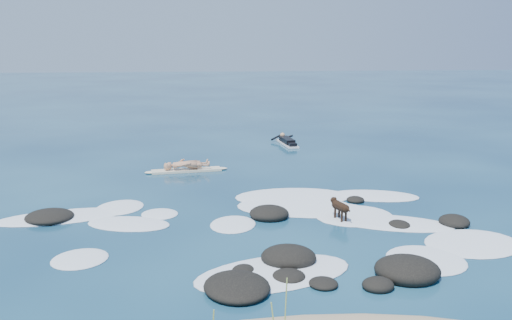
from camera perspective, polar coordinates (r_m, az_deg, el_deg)
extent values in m
plane|color=#0A2642|center=(16.58, 0.71, -5.90)|extent=(160.00, 160.00, 0.00)
cylinder|color=#8EAB53|center=(9.82, 2.97, -14.63)|extent=(0.06, 0.10, 1.12)
ellipsoid|color=black|center=(13.11, 14.88, -10.59)|extent=(1.52, 1.46, 0.56)
ellipsoid|color=black|center=(16.39, 14.14, -6.30)|extent=(0.60, 0.72, 0.21)
ellipsoid|color=black|center=(12.02, -1.93, -12.55)|extent=(1.61, 1.78, 0.37)
ellipsoid|color=black|center=(16.69, 1.33, -5.38)|extent=(1.47, 1.46, 0.45)
ellipsoid|color=black|center=(12.39, 12.10, -12.13)|extent=(0.82, 0.78, 0.30)
ellipsoid|color=black|center=(17.51, -19.95, -5.35)|extent=(1.86, 1.84, 0.37)
ellipsoid|color=black|center=(12.34, 6.76, -12.17)|extent=(0.77, 0.79, 0.20)
ellipsoid|color=black|center=(12.61, 3.31, -11.52)|extent=(0.73, 0.77, 0.23)
ellipsoid|color=black|center=(16.96, 19.21, -5.83)|extent=(0.93, 0.97, 0.38)
ellipsoid|color=black|center=(13.45, 3.28, -9.67)|extent=(1.55, 1.48, 0.51)
ellipsoid|color=black|center=(12.91, -1.31, -10.98)|extent=(0.67, 0.76, 0.18)
ellipsoid|color=black|center=(18.55, 9.92, -3.96)|extent=(0.76, 0.77, 0.23)
ellipsoid|color=white|center=(15.62, 20.83, -7.80)|extent=(3.06, 2.77, 0.12)
ellipsoid|color=white|center=(17.66, -18.88, -5.41)|extent=(4.01, 2.34, 0.12)
ellipsoid|color=white|center=(12.87, 1.79, -11.23)|extent=(4.10, 2.93, 0.12)
ellipsoid|color=white|center=(16.07, -2.32, -6.46)|extent=(1.60, 1.86, 0.12)
ellipsoid|color=white|center=(17.53, 5.38, -4.92)|extent=(4.12, 2.50, 0.12)
ellipsoid|color=white|center=(17.08, 9.75, -5.50)|extent=(2.68, 2.55, 0.12)
ellipsoid|color=white|center=(16.63, 13.35, -6.14)|extent=(3.80, 2.66, 0.12)
ellipsoid|color=white|center=(16.50, -12.62, -6.25)|extent=(2.69, 2.00, 0.12)
ellipsoid|color=white|center=(18.86, 3.70, -3.69)|extent=(3.88, 2.34, 0.12)
ellipsoid|color=white|center=(14.16, 16.64, -9.55)|extent=(2.21, 2.30, 0.12)
ellipsoid|color=white|center=(18.12, -13.47, -4.64)|extent=(1.89, 2.09, 0.12)
ellipsoid|color=white|center=(17.78, 3.94, -4.66)|extent=(3.94, 2.84, 0.12)
ellipsoid|color=white|center=(14.25, -17.20, -9.44)|extent=(1.74, 1.80, 0.12)
ellipsoid|color=white|center=(17.21, -9.60, -5.36)|extent=(1.37, 1.42, 0.12)
ellipsoid|color=white|center=(19.34, 11.77, -3.53)|extent=(3.20, 2.21, 0.12)
ellipsoid|color=white|center=(16.60, 8.33, -5.96)|extent=(1.10, 0.90, 0.12)
cube|color=beige|center=(22.58, -6.96, -1.04)|extent=(2.77, 0.94, 0.09)
ellipsoid|color=beige|center=(22.79, -3.57, -0.85)|extent=(0.58, 0.38, 0.10)
ellipsoid|color=beige|center=(22.45, -10.40, -1.22)|extent=(0.58, 0.38, 0.10)
imported|color=tan|center=(22.39, -7.02, 1.28)|extent=(0.51, 0.70, 1.77)
cube|color=white|center=(28.25, 3.12, 1.65)|extent=(0.81, 2.42, 0.09)
ellipsoid|color=white|center=(29.38, 2.48, 2.05)|extent=(0.34, 0.55, 0.09)
cube|color=black|center=(28.22, 3.13, 1.97)|extent=(0.60, 1.50, 0.24)
sphere|color=tan|center=(29.00, 2.67, 2.50)|extent=(0.28, 0.28, 0.25)
cylinder|color=black|center=(29.10, 2.01, 2.26)|extent=(0.57, 0.38, 0.27)
cylinder|color=black|center=(29.26, 3.15, 2.30)|extent=(0.60, 0.26, 0.27)
cube|color=black|center=(27.47, 3.60, 1.60)|extent=(0.43, 0.63, 0.15)
cylinder|color=black|center=(16.39, 8.47, -4.63)|extent=(0.40, 0.57, 0.25)
sphere|color=black|center=(16.58, 8.04, -4.43)|extent=(0.33, 0.33, 0.26)
sphere|color=black|center=(16.20, 8.91, -4.84)|extent=(0.30, 0.30, 0.24)
sphere|color=black|center=(16.67, 7.77, -4.00)|extent=(0.24, 0.24, 0.19)
cone|color=black|center=(16.77, 7.57, -3.95)|extent=(0.13, 0.14, 0.10)
cone|color=black|center=(16.62, 7.65, -3.78)|extent=(0.10, 0.09, 0.09)
cone|color=black|center=(16.67, 7.94, -3.74)|extent=(0.10, 0.09, 0.09)
cylinder|color=black|center=(16.57, 7.91, -5.40)|extent=(0.08, 0.08, 0.34)
cylinder|color=black|center=(16.64, 8.31, -5.34)|extent=(0.08, 0.08, 0.34)
cylinder|color=black|center=(16.29, 8.57, -5.74)|extent=(0.08, 0.08, 0.34)
cylinder|color=black|center=(16.36, 8.97, -5.67)|extent=(0.08, 0.08, 0.34)
cylinder|color=black|center=(16.09, 9.14, -4.80)|extent=(0.12, 0.25, 0.15)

